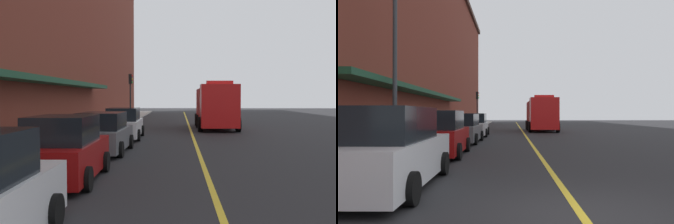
% 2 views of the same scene
% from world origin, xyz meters
% --- Properties ---
extents(ground_plane, '(112.00, 112.00, 0.00)m').
position_xyz_m(ground_plane, '(0.00, 25.00, 0.00)').
color(ground_plane, '#232326').
extents(sidewalk_left, '(2.40, 70.00, 0.15)m').
position_xyz_m(sidewalk_left, '(-6.20, 25.00, 0.07)').
color(sidewalk_left, '#ADA8A0').
rests_on(sidewalk_left, ground).
extents(lane_center_stripe, '(0.16, 70.00, 0.01)m').
position_xyz_m(lane_center_stripe, '(0.00, 25.00, 0.00)').
color(lane_center_stripe, gold).
rests_on(lane_center_stripe, ground).
extents(brick_building_left, '(11.58, 64.00, 17.79)m').
position_xyz_m(brick_building_left, '(-12.60, 24.00, 8.90)').
color(brick_building_left, maroon).
rests_on(brick_building_left, ground).
extents(parked_car_0, '(2.07, 4.78, 1.86)m').
position_xyz_m(parked_car_0, '(-3.96, 2.10, 0.87)').
color(parked_car_0, silver).
rests_on(parked_car_0, ground).
extents(parked_car_1, '(2.04, 4.34, 1.84)m').
position_xyz_m(parked_car_1, '(-4.03, 7.75, 0.85)').
color(parked_car_1, maroon).
rests_on(parked_car_1, ground).
extents(parked_car_2, '(2.20, 4.55, 1.71)m').
position_xyz_m(parked_car_2, '(-4.03, 13.48, 0.80)').
color(parked_car_2, '#595B60').
rests_on(parked_car_2, ground).
extents(parked_car_3, '(2.10, 4.77, 1.75)m').
position_xyz_m(parked_car_3, '(-3.93, 19.33, 0.82)').
color(parked_car_3, silver).
rests_on(parked_car_3, ground).
extents(fire_truck, '(2.88, 7.89, 3.44)m').
position_xyz_m(fire_truck, '(1.91, 26.71, 1.64)').
color(fire_truck, red).
rests_on(fire_truck, ground).
extents(parking_meter_0, '(0.14, 0.18, 1.33)m').
position_xyz_m(parking_meter_0, '(-5.35, 16.85, 1.06)').
color(parking_meter_0, '#4C4C51').
rests_on(parking_meter_0, sidewalk_left).
extents(parking_meter_1, '(0.14, 0.18, 1.33)m').
position_xyz_m(parking_meter_1, '(-5.35, 6.98, 1.06)').
color(parking_meter_1, '#4C4C51').
rests_on(parking_meter_1, sidewalk_left).
extents(parking_meter_2, '(0.14, 0.18, 1.33)m').
position_xyz_m(parking_meter_2, '(-5.35, 17.71, 1.06)').
color(parking_meter_2, '#4C4C51').
rests_on(parking_meter_2, sidewalk_left).
extents(street_lamp_left, '(0.44, 0.44, 6.94)m').
position_xyz_m(street_lamp_left, '(-5.95, 7.76, 4.40)').
color(street_lamp_left, '#33383D').
rests_on(street_lamp_left, sidewalk_left).
extents(traffic_light_near, '(0.38, 0.36, 4.30)m').
position_xyz_m(traffic_light_near, '(-5.29, 33.83, 3.16)').
color(traffic_light_near, '#232326').
rests_on(traffic_light_near, sidewalk_left).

